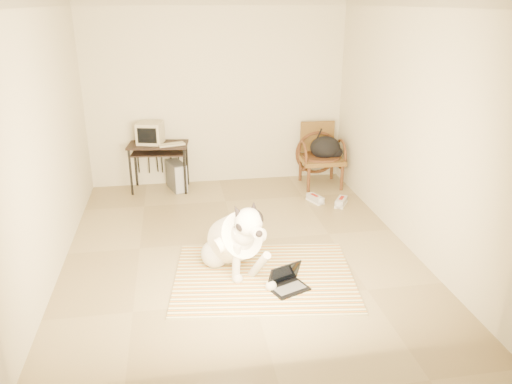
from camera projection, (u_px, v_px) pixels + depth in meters
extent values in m
plane|color=#98855D|center=(237.00, 241.00, 6.13)|extent=(4.50, 4.50, 0.00)
plane|color=silver|center=(233.00, 7.00, 5.16)|extent=(4.50, 4.50, 0.00)
plane|color=beige|center=(217.00, 98.00, 7.71)|extent=(4.50, 0.00, 4.50)
plane|color=beige|center=(275.00, 212.00, 3.57)|extent=(4.50, 0.00, 4.50)
plane|color=beige|center=(50.00, 142.00, 5.34)|extent=(0.00, 4.50, 4.50)
plane|color=beige|center=(401.00, 127.00, 5.95)|extent=(0.00, 4.50, 4.50)
cube|color=orange|center=(267.00, 308.00, 4.78)|extent=(1.90, 0.53, 0.02)
cube|color=#307C34|center=(265.00, 292.00, 5.05)|extent=(1.90, 0.53, 0.02)
cube|color=#6E3976|center=(264.00, 277.00, 5.32)|extent=(1.90, 0.53, 0.02)
cube|color=gold|center=(263.00, 264.00, 5.58)|extent=(1.90, 0.53, 0.02)
cube|color=beige|center=(262.00, 252.00, 5.85)|extent=(1.90, 0.53, 0.02)
sphere|color=beige|center=(215.00, 254.00, 5.49)|extent=(0.31, 0.31, 0.31)
sphere|color=beige|center=(239.00, 247.00, 5.63)|extent=(0.31, 0.31, 0.31)
ellipsoid|color=beige|center=(228.00, 249.00, 5.54)|extent=(0.38, 0.35, 0.31)
ellipsoid|color=beige|center=(235.00, 238.00, 5.31)|extent=(0.61, 0.80, 0.67)
cylinder|color=white|center=(235.00, 238.00, 5.32)|extent=(0.64, 0.73, 0.62)
sphere|color=beige|center=(244.00, 233.00, 5.10)|extent=(0.26, 0.26, 0.26)
sphere|color=beige|center=(249.00, 222.00, 4.96)|extent=(0.29, 0.29, 0.29)
ellipsoid|color=black|center=(252.00, 219.00, 4.97)|extent=(0.22, 0.25, 0.21)
cylinder|color=beige|center=(255.00, 231.00, 4.87)|extent=(0.16, 0.18, 0.12)
sphere|color=black|center=(259.00, 234.00, 4.81)|extent=(0.07, 0.07, 0.07)
cone|color=black|center=(237.00, 211.00, 4.92)|extent=(0.16, 0.16, 0.18)
cone|color=black|center=(254.00, 208.00, 5.01)|extent=(0.15, 0.17, 0.18)
torus|color=silver|center=(245.00, 229.00, 5.06)|extent=(0.28, 0.21, 0.23)
cylinder|color=beige|center=(236.00, 263.00, 5.15)|extent=(0.12, 0.15, 0.43)
cylinder|color=beige|center=(259.00, 265.00, 5.15)|extent=(0.21, 0.39, 0.44)
sphere|color=beige|center=(238.00, 279.00, 5.20)|extent=(0.11, 0.11, 0.11)
sphere|color=beige|center=(271.00, 286.00, 5.06)|extent=(0.11, 0.11, 0.11)
cone|color=black|center=(216.00, 250.00, 5.80)|extent=(0.33, 0.39, 0.11)
cube|color=black|center=(289.00, 289.00, 5.06)|extent=(0.44, 0.38, 0.02)
cube|color=#505052|center=(290.00, 288.00, 5.05)|extent=(0.35, 0.26, 0.00)
cube|color=black|center=(284.00, 274.00, 5.09)|extent=(0.38, 0.22, 0.24)
cube|color=black|center=(285.00, 274.00, 5.08)|extent=(0.33, 0.19, 0.21)
cube|color=black|center=(158.00, 145.00, 7.54)|extent=(0.94, 0.60, 0.03)
cube|color=black|center=(158.00, 153.00, 7.54)|extent=(0.83, 0.49, 0.02)
cylinder|color=black|center=(131.00, 173.00, 7.46)|extent=(0.04, 0.04, 0.71)
cylinder|color=black|center=(136.00, 164.00, 7.85)|extent=(0.04, 0.04, 0.71)
cylinder|color=black|center=(185.00, 172.00, 7.50)|extent=(0.04, 0.04, 0.71)
cylinder|color=black|center=(187.00, 163.00, 7.88)|extent=(0.04, 0.04, 0.71)
cube|color=#B2A78B|center=(150.00, 133.00, 7.51)|extent=(0.43, 0.42, 0.32)
cube|color=black|center=(147.00, 136.00, 7.35)|extent=(0.28, 0.08, 0.23)
cube|color=#B2A78B|center=(172.00, 144.00, 7.45)|extent=(0.41, 0.24, 0.03)
cube|color=#505052|center=(176.00, 176.00, 7.74)|extent=(0.33, 0.50, 0.44)
cube|color=#AFAFB4|center=(181.00, 180.00, 7.55)|extent=(0.18, 0.07, 0.42)
cube|color=brown|center=(321.00, 159.00, 7.83)|extent=(0.64, 0.62, 0.07)
cylinder|color=#371D0F|center=(321.00, 157.00, 7.82)|extent=(0.60, 0.60, 0.04)
cube|color=brown|center=(317.00, 136.00, 7.99)|extent=(0.55, 0.05, 0.49)
cylinder|color=#371D0F|center=(309.00, 180.00, 7.63)|extent=(0.05, 0.05, 0.40)
cylinder|color=#371D0F|center=(300.00, 169.00, 8.12)|extent=(0.05, 0.05, 0.40)
cylinder|color=#371D0F|center=(342.00, 178.00, 7.71)|extent=(0.05, 0.05, 0.40)
cylinder|color=#371D0F|center=(332.00, 167.00, 8.20)|extent=(0.05, 0.05, 0.40)
ellipsoid|color=black|center=(325.00, 147.00, 7.76)|extent=(0.48, 0.39, 0.35)
ellipsoid|color=black|center=(333.00, 152.00, 7.78)|extent=(0.30, 0.24, 0.20)
cube|color=white|center=(315.00, 201.00, 7.31)|extent=(0.22, 0.32, 0.03)
cube|color=#949398|center=(315.00, 199.00, 7.30)|extent=(0.21, 0.31, 0.09)
cube|color=maroon|center=(315.00, 196.00, 7.29)|extent=(0.10, 0.16, 0.02)
cube|color=white|center=(341.00, 204.00, 7.20)|extent=(0.27, 0.32, 0.03)
cube|color=#949398|center=(341.00, 201.00, 7.19)|extent=(0.26, 0.31, 0.10)
cube|color=maroon|center=(341.00, 199.00, 7.17)|extent=(0.12, 0.16, 0.02)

